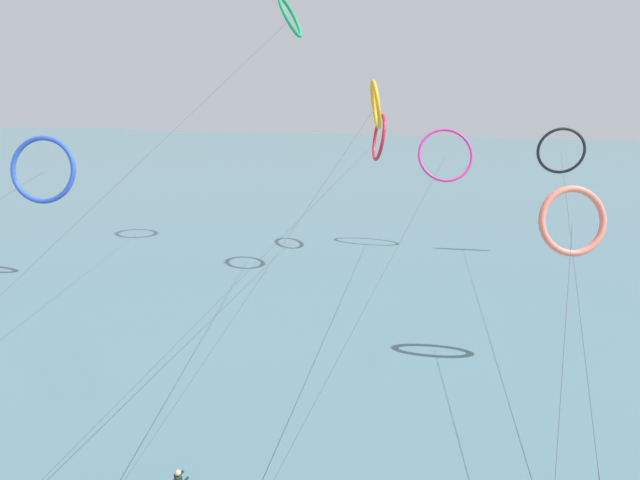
{
  "coord_description": "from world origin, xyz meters",
  "views": [
    {
      "loc": [
        7.98,
        -3.99,
        14.74
      ],
      "look_at": [
        0.0,
        19.22,
        8.68
      ],
      "focal_mm": 33.75,
      "sensor_mm": 36.0,
      "label": 1
    }
  ],
  "objects_px": {
    "kite_amber": "(375,105)",
    "kite_cobalt": "(43,170)",
    "kite_emerald": "(290,18)",
    "kite_crimson": "(379,138)",
    "kite_magenta": "(445,155)",
    "kite_coral": "(573,221)",
    "kite_charcoal": "(561,151)"
  },
  "relations": [
    {
      "from": "kite_cobalt",
      "to": "kite_charcoal",
      "type": "bearing_deg",
      "value": 12.9
    },
    {
      "from": "kite_cobalt",
      "to": "kite_magenta",
      "type": "relative_size",
      "value": 0.65
    },
    {
      "from": "kite_crimson",
      "to": "kite_charcoal",
      "type": "relative_size",
      "value": 1.0
    },
    {
      "from": "kite_emerald",
      "to": "kite_cobalt",
      "type": "distance_m",
      "value": 24.77
    },
    {
      "from": "kite_amber",
      "to": "kite_magenta",
      "type": "height_order",
      "value": "kite_amber"
    },
    {
      "from": "kite_emerald",
      "to": "kite_magenta",
      "type": "bearing_deg",
      "value": -79.61
    },
    {
      "from": "kite_emerald",
      "to": "kite_crimson",
      "type": "bearing_deg",
      "value": -88.51
    },
    {
      "from": "kite_crimson",
      "to": "kite_coral",
      "type": "relative_size",
      "value": 2.12
    },
    {
      "from": "kite_magenta",
      "to": "kite_coral",
      "type": "height_order",
      "value": "kite_magenta"
    },
    {
      "from": "kite_crimson",
      "to": "kite_charcoal",
      "type": "bearing_deg",
      "value": 77.01
    },
    {
      "from": "kite_crimson",
      "to": "kite_cobalt",
      "type": "bearing_deg",
      "value": -77.69
    },
    {
      "from": "kite_charcoal",
      "to": "kite_cobalt",
      "type": "distance_m",
      "value": 43.39
    },
    {
      "from": "kite_cobalt",
      "to": "kite_magenta",
      "type": "xyz_separation_m",
      "value": [
        28.62,
        19.77,
        0.17
      ]
    },
    {
      "from": "kite_charcoal",
      "to": "kite_magenta",
      "type": "height_order",
      "value": "kite_charcoal"
    },
    {
      "from": "kite_crimson",
      "to": "kite_magenta",
      "type": "xyz_separation_m",
      "value": [
        5.7,
        3.08,
        -1.7
      ]
    },
    {
      "from": "kite_crimson",
      "to": "kite_coral",
      "type": "distance_m",
      "value": 26.3
    },
    {
      "from": "kite_charcoal",
      "to": "kite_amber",
      "type": "height_order",
      "value": "kite_amber"
    },
    {
      "from": "kite_crimson",
      "to": "kite_amber",
      "type": "bearing_deg",
      "value": -12.47
    },
    {
      "from": "kite_coral",
      "to": "kite_charcoal",
      "type": "bearing_deg",
      "value": 64.11
    },
    {
      "from": "kite_magenta",
      "to": "kite_crimson",
      "type": "bearing_deg",
      "value": -172.34
    },
    {
      "from": "kite_amber",
      "to": "kite_cobalt",
      "type": "bearing_deg",
      "value": 90.44
    },
    {
      "from": "kite_magenta",
      "to": "kite_emerald",
      "type": "bearing_deg",
      "value": 176.36
    },
    {
      "from": "kite_emerald",
      "to": "kite_magenta",
      "type": "height_order",
      "value": "kite_emerald"
    },
    {
      "from": "kite_crimson",
      "to": "kite_cobalt",
      "type": "xyz_separation_m",
      "value": [
        -22.92,
        -16.69,
        -1.87
      ]
    },
    {
      "from": "kite_crimson",
      "to": "kite_emerald",
      "type": "distance_m",
      "value": 13.33
    },
    {
      "from": "kite_emerald",
      "to": "kite_cobalt",
      "type": "height_order",
      "value": "kite_emerald"
    },
    {
      "from": "kite_crimson",
      "to": "kite_cobalt",
      "type": "distance_m",
      "value": 28.42
    },
    {
      "from": "kite_charcoal",
      "to": "kite_coral",
      "type": "xyz_separation_m",
      "value": [
        -0.3,
        -24.14,
        -1.43
      ]
    },
    {
      "from": "kite_emerald",
      "to": "kite_cobalt",
      "type": "xyz_separation_m",
      "value": [
        -14.81,
        -15.52,
        -12.38
      ]
    },
    {
      "from": "kite_emerald",
      "to": "kite_charcoal",
      "type": "bearing_deg",
      "value": -86.83
    },
    {
      "from": "kite_charcoal",
      "to": "kite_cobalt",
      "type": "relative_size",
      "value": 1.57
    },
    {
      "from": "kite_crimson",
      "to": "kite_emerald",
      "type": "bearing_deg",
      "value": -105.54
    }
  ]
}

